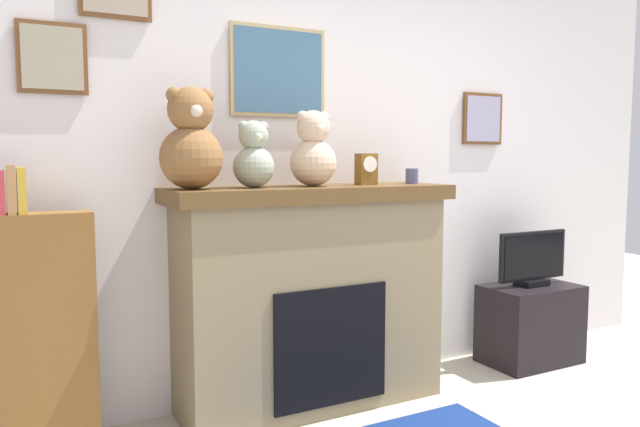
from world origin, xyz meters
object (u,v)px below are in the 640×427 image
object	(u,v)px
candle_jar	(412,176)
teddy_bear_tan	(254,158)
television	(532,260)
teddy_bear_cream	(191,143)
bookshelf	(38,331)
mantel_clock	(366,169)
tv_stand	(530,324)
teddy_bear_grey	(313,152)
fireplace	(311,296)

from	to	relation	value
candle_jar	teddy_bear_tan	world-z (taller)	teddy_bear_tan
television	teddy_bear_cream	size ratio (longest dim) A/B	1.15
teddy_bear_tan	candle_jar	bearing A→B (deg)	0.03
bookshelf	mantel_clock	bearing A→B (deg)	-1.68
tv_stand	teddy_bear_cream	size ratio (longest dim) A/B	1.27
mantel_clock	teddy_bear_cream	xyz separation A→B (m)	(-1.00, 0.00, 0.13)
candle_jar	teddy_bear_grey	bearing A→B (deg)	-179.95
candle_jar	mantel_clock	world-z (taller)	mantel_clock
television	teddy_bear_cream	distance (m)	2.39
candle_jar	teddy_bear_tan	xyz separation A→B (m)	(-0.99, -0.00, 0.11)
mantel_clock	teddy_bear_cream	bearing A→B (deg)	179.96
television	candle_jar	bearing A→B (deg)	176.83
candle_jar	teddy_bear_cream	distance (m)	1.33
fireplace	tv_stand	world-z (taller)	fireplace
television	teddy_bear_tan	xyz separation A→B (m)	(-1.94, 0.05, 0.68)
bookshelf	television	world-z (taller)	bookshelf
tv_stand	mantel_clock	distance (m)	1.64
bookshelf	teddy_bear_cream	distance (m)	1.10
tv_stand	teddy_bear_grey	size ratio (longest dim) A/B	1.56
fireplace	bookshelf	distance (m)	1.36
tv_stand	teddy_bear_grey	bearing A→B (deg)	178.18
mantel_clock	teddy_bear_tan	distance (m)	0.68
teddy_bear_cream	teddy_bear_tan	distance (m)	0.33
bookshelf	mantel_clock	size ratio (longest dim) A/B	7.60
bookshelf	teddy_bear_grey	world-z (taller)	teddy_bear_grey
tv_stand	candle_jar	xyz separation A→B (m)	(-0.95, 0.05, 1.00)
fireplace	candle_jar	xyz separation A→B (m)	(0.65, -0.02, 0.65)
tv_stand	candle_jar	bearing A→B (deg)	176.91
television	teddy_bear_grey	bearing A→B (deg)	178.13
fireplace	teddy_bear_cream	world-z (taller)	teddy_bear_cream
bookshelf	tv_stand	bearing A→B (deg)	-1.93
tv_stand	teddy_bear_tan	size ratio (longest dim) A/B	1.84
television	teddy_bear_grey	world-z (taller)	teddy_bear_grey
teddy_bear_grey	tv_stand	bearing A→B (deg)	-1.82
fireplace	candle_jar	world-z (taller)	candle_jar
fireplace	television	xyz separation A→B (m)	(1.61, -0.07, 0.08)
tv_stand	teddy_bear_tan	world-z (taller)	teddy_bear_tan
fireplace	teddy_bear_cream	distance (m)	1.06
candle_jar	teddy_bear_tan	bearing A→B (deg)	-179.97
tv_stand	fireplace	bearing A→B (deg)	177.54
teddy_bear_tan	teddy_bear_grey	distance (m)	0.34
fireplace	tv_stand	size ratio (longest dim) A/B	2.50
television	teddy_bear_cream	bearing A→B (deg)	178.68
bookshelf	tv_stand	distance (m)	2.99
teddy_bear_cream	television	bearing A→B (deg)	-1.32
candle_jar	mantel_clock	xyz separation A→B (m)	(-0.32, -0.00, 0.04)
tv_stand	bookshelf	bearing A→B (deg)	178.07
television	teddy_bear_grey	xyz separation A→B (m)	(-1.60, 0.05, 0.70)
teddy_bear_cream	tv_stand	bearing A→B (deg)	-1.28
fireplace	teddy_bear_grey	distance (m)	0.78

